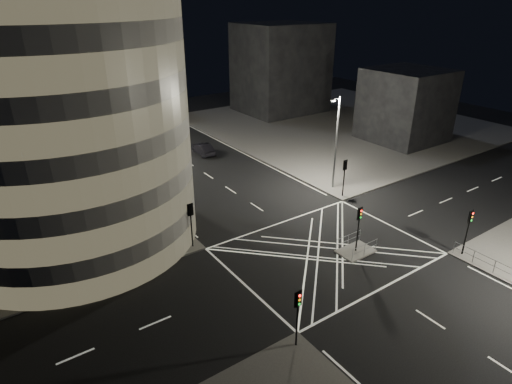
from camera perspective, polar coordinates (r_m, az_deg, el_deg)
ground at (r=36.37m, az=9.22°, el=-7.82°), size 120.00×120.00×0.00m
sidewalk_far_right at (r=72.99m, az=11.38°, el=8.93°), size 42.00×42.00×0.15m
central_island at (r=36.73m, az=13.13°, el=-7.69°), size 3.00×2.00×0.15m
building_right_far at (r=78.91m, az=3.29°, el=16.16°), size 14.00×12.00×15.00m
building_right_near at (r=65.68m, az=19.30°, el=10.87°), size 10.00×10.00×10.00m
building_far_end at (r=82.22m, az=-22.71°, el=15.69°), size 18.00×8.00×18.00m
tree_a at (r=35.87m, az=-12.86°, el=-0.45°), size 4.97×4.97×7.20m
tree_b at (r=41.06m, az=-16.14°, el=2.66°), size 5.04×5.04×7.37m
tree_c at (r=46.55m, az=-18.63°, el=4.63°), size 4.27×4.27×6.69m
tree_d at (r=51.88m, az=-20.75°, el=7.21°), size 4.83×4.83×7.78m
tree_e at (r=57.72m, az=-22.26°, el=7.88°), size 4.58×4.58×6.90m
traffic_signal_fl at (r=35.33m, az=-8.70°, el=-3.34°), size 0.55×0.22×4.00m
traffic_signal_nl at (r=25.73m, az=5.58°, el=-15.18°), size 0.55×0.22×4.00m
traffic_signal_fr at (r=44.96m, az=11.73°, el=2.73°), size 0.55×0.22×4.00m
traffic_signal_nr at (r=37.89m, az=26.52°, el=-3.84°), size 0.55×0.22×4.00m
traffic_signal_island at (r=35.32m, az=13.57°, el=-3.79°), size 0.55×0.22×4.00m
street_lamp_left_near at (r=38.40m, az=-13.29°, el=2.93°), size 1.25×0.25×10.00m
street_lamp_left_far at (r=54.83m, az=-20.60°, el=8.56°), size 1.25×0.25×10.00m
street_lamp_right_far at (r=45.95m, az=10.61°, el=6.79°), size 1.25×0.25×10.00m
railing_island_south at (r=35.92m, az=14.28°, el=-7.45°), size 2.80×0.06×1.10m
railing_island_north at (r=36.91m, az=12.21°, el=-6.28°), size 2.80×0.06×1.10m
sedan at (r=57.80m, az=-7.09°, el=5.75°), size 1.84×4.62×1.50m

